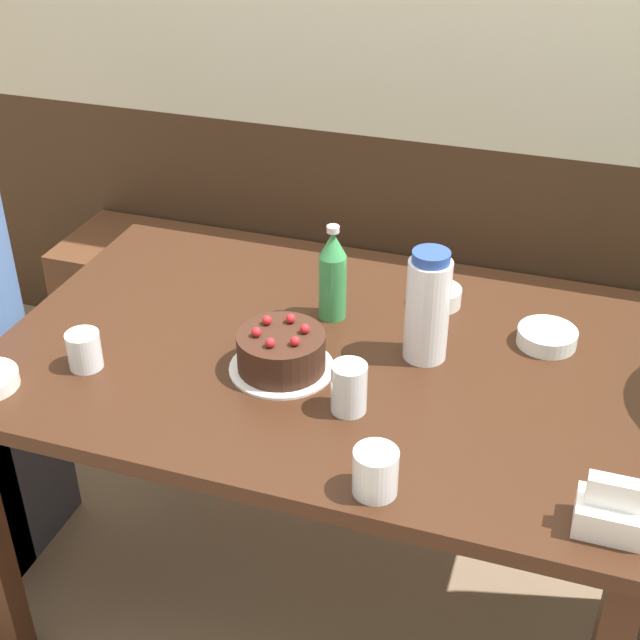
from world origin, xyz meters
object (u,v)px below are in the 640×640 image
Objects in this scene: bowl_soup_white at (438,296)px; glass_tumbler_short at (375,472)px; soju_bottle at (333,274)px; bowl_side_dish at (547,337)px; water_pitcher at (428,307)px; birthday_cake at (281,352)px; bench_seat at (406,352)px; glass_shot_small at (349,388)px; glass_water_tall at (84,350)px; napkin_holder at (611,512)px.

glass_tumbler_short reaches higher than bowl_soup_white.
soju_bottle is 1.76× the size of bowl_side_dish.
birthday_cake is at bearing -152.18° from water_pitcher.
soju_bottle is (-0.23, 0.09, -0.01)m from water_pitcher.
soju_bottle is at bearing -149.78° from bowl_soup_white.
bowl_side_dish is at bearing 67.82° from glass_tumbler_short.
birthday_cake is 0.40m from glass_tumbler_short.
bowl_soup_white is at bearing 94.59° from water_pitcher.
glass_shot_small is (0.10, -1.00, 0.57)m from bench_seat.
birthday_cake is at bearing 153.11° from glass_shot_small.
water_pitcher is 2.40× the size of glass_shot_small.
bench_seat is 10.47× the size of soju_bottle.
glass_water_tall is at bearing -158.34° from water_pitcher.
water_pitcher is 0.44m from glass_tumbler_short.
glass_shot_small is (0.17, -0.09, 0.01)m from birthday_cake.
glass_tumbler_short is at bearing -64.99° from soju_bottle.
napkin_holder is at bearing -56.24° from bowl_soup_white.
water_pitcher is at bearing -21.59° from soju_bottle.
bowl_side_dish is (0.44, -0.64, 0.54)m from bench_seat.
birthday_cake reaches higher than bowl_soup_white.
glass_water_tall is at bearing 165.53° from glass_tumbler_short.
bench_seat is 0.80m from bowl_soup_white.
napkin_holder is at bearing 4.87° from glass_tumbler_short.
glass_water_tall is at bearing -176.68° from glass_shot_small.
glass_shot_small reaches higher than bench_seat.
napkin_holder is at bearing -73.53° from bowl_side_dish.
soju_bottle is (0.03, 0.23, 0.06)m from birthday_cake.
bench_seat is 21.25× the size of napkin_holder.
glass_tumbler_short reaches higher than bowl_side_dish.
soju_bottle is 0.55m from glass_water_tall.
soju_bottle is 0.58m from glass_tumbler_short.
bowl_side_dish reaches higher than bench_seat.
napkin_holder is (0.62, -0.49, -0.07)m from soju_bottle.
birthday_cake is 0.89× the size of water_pitcher.
water_pitcher is 1.93× the size of bowl_side_dish.
glass_water_tall reaches higher than bowl_soup_white.
bowl_side_dish is (0.24, 0.13, -0.10)m from water_pitcher.
napkin_holder is at bearing -21.28° from birthday_cake.
napkin_holder reaches higher than bowl_soup_white.
bench_seat is at bearing 116.96° from napkin_holder.
water_pitcher reaches higher than napkin_holder.
glass_shot_small is (-0.08, -0.44, 0.03)m from bowl_soup_white.
glass_water_tall is (-0.42, -0.35, -0.07)m from soju_bottle.
bowl_side_dish is at bearing 46.47° from glass_shot_small.
water_pitcher reaches higher than glass_tumbler_short.
water_pitcher is 2.23× the size of napkin_holder.
glass_water_tall is at bearing -162.94° from birthday_cake.
soju_bottle is at bearing -175.80° from bowl_side_dish.
water_pitcher is 0.26m from glass_shot_small.
glass_shot_small reaches higher than glass_water_tall.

